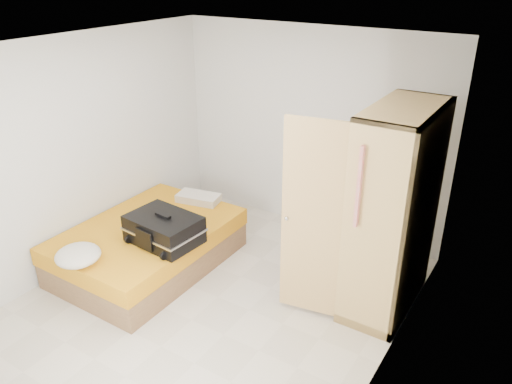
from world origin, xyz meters
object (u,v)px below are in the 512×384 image
Objects in this scene: wardrobe at (387,217)px; person at (322,232)px; bed at (148,246)px; suitcase at (164,229)px; round_cushion at (78,255)px.

wardrobe reaches higher than person.
bed is at bearing 81.44° from person.
suitcase is at bearing 88.67° from person.
round_cushion is (-0.44, -0.78, -0.06)m from suitcase.
person is at bearing 35.31° from round_cushion.
wardrobe is 4.65× the size of round_cushion.
wardrobe is 0.65m from person.
bed is 2.51× the size of suitcase.
suitcase is 0.90m from round_cushion.
wardrobe is at bearing -88.93° from person.
wardrobe is 3.08m from round_cushion.
suitcase is (-2.12, -0.89, -0.35)m from wardrobe.
person is 1.69m from suitcase.
round_cushion is (-2.00, -1.42, -0.20)m from person.
bed is 0.96× the size of wardrobe.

